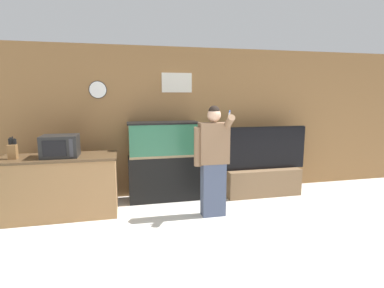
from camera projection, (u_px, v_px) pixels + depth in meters
The scene contains 7 objects.
wall_back_paneled at pixel (173, 122), 5.33m from camera, with size 10.00×0.08×2.60m.
counter_island at pixel (61, 186), 4.41m from camera, with size 1.63×0.68×0.90m.
microwave at pixel (60, 146), 4.27m from camera, with size 0.49×0.40×0.31m.
knife_block at pixel (13, 151), 4.13m from camera, with size 0.11×0.10×0.31m.
aquarium_on_stand at pixel (164, 161), 5.08m from camera, with size 1.18×0.42×1.34m.
tv_on_stand at pixel (262, 175), 5.36m from camera, with size 1.61×0.40×1.23m.
person_standing at pixel (213, 160), 4.35m from camera, with size 0.51×0.39×1.63m.
Camera 1 is at (-0.85, -2.34, 1.77)m, focal length 28.00 mm.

